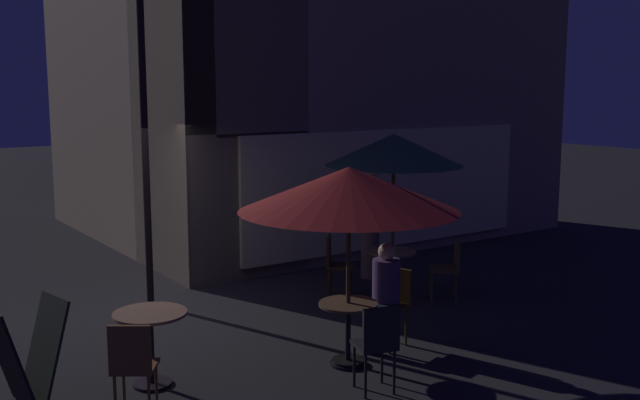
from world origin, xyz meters
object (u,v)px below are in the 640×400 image
object	(u,v)px
cafe_table_1	(392,265)
patron_standing_1	(370,222)
cafe_chair_2	(335,260)
cafe_chair_3	(449,264)
cafe_chair_1	(390,298)
street_lamp_near_corner	(142,51)
cafe_chair_0	(378,340)
cafe_table_2	(151,331)
patio_umbrella_0	(349,190)
cafe_table_0	(348,322)
patio_umbrella_1	(394,151)
patron_seated_0	(384,290)
menu_sandwich_board	(27,353)
cafe_chair_4	(133,361)

from	to	relation	value
cafe_table_1	patron_standing_1	distance (m)	1.30
cafe_table_1	cafe_chair_2	xyz separation A→B (m)	(-0.64, 0.54, 0.05)
cafe_chair_3	cafe_chair_1	bearing A→B (deg)	64.78
street_lamp_near_corner	cafe_chair_0	size ratio (longest dim) A/B	5.17
cafe_chair_1	cafe_chair_2	xyz separation A→B (m)	(0.63, 2.01, -0.02)
cafe_table_2	patio_umbrella_0	distance (m)	2.54
cafe_table_0	cafe_chair_0	distance (m)	0.83
patio_umbrella_1	patron_seated_0	xyz separation A→B (m)	(-1.41, -1.51, -1.45)
menu_sandwich_board	cafe_chair_2	distance (m)	4.80
cafe_table_0	patron_seated_0	world-z (taller)	patron_seated_0
cafe_table_2	patron_standing_1	size ratio (longest dim) A/B	0.44
menu_sandwich_board	patron_standing_1	distance (m)	6.07
cafe_chair_2	cafe_table_2	bearing A→B (deg)	-115.68
cafe_table_2	patio_umbrella_0	size ratio (longest dim) A/B	0.33
patio_umbrella_1	cafe_chair_4	bearing A→B (deg)	-160.02
patio_umbrella_0	cafe_chair_1	distance (m)	1.63
cafe_table_0	cafe_table_1	bearing A→B (deg)	39.42
patio_umbrella_1	cafe_chair_0	size ratio (longest dim) A/B	2.60
cafe_chair_3	cafe_chair_4	world-z (taller)	cafe_chair_4
cafe_table_0	patio_umbrella_0	distance (m)	1.48
cafe_table_2	cafe_chair_4	size ratio (longest dim) A/B	0.84
cafe_table_1	patio_umbrella_1	distance (m)	1.66
patio_umbrella_0	cafe_chair_3	xyz separation A→B (m)	(2.72, 1.19, -1.44)
cafe_table_2	patron_seated_0	size ratio (longest dim) A/B	0.62
cafe_table_1	patron_standing_1	xyz separation A→B (m)	(0.50, 1.13, 0.40)
cafe_table_0	cafe_chair_1	distance (m)	0.84
cafe_table_2	patio_umbrella_1	xyz separation A→B (m)	(4.08, 1.00, 1.58)
patron_standing_1	cafe_table_0	bearing A→B (deg)	-173.47
cafe_table_2	patron_seated_0	bearing A→B (deg)	-10.74
patron_standing_1	street_lamp_near_corner	bearing A→B (deg)	129.48
patio_umbrella_0	patron_standing_1	world-z (taller)	patio_umbrella_0
cafe_table_1	patron_standing_1	size ratio (longest dim) A/B	0.40
cafe_table_0	patron_seated_0	distance (m)	0.73
cafe_table_1	patron_seated_0	xyz separation A→B (m)	(-1.41, -1.51, 0.20)
cafe_chair_3	patron_standing_1	bearing A→B (deg)	-46.41
patron_seated_0	cafe_chair_0	bearing A→B (deg)	31.55
patio_umbrella_1	cafe_chair_4	size ratio (longest dim) A/B	2.59
cafe_chair_1	patron_standing_1	bearing A→B (deg)	-140.61
patron_seated_0	cafe_table_2	bearing A→B (deg)	-27.15
cafe_chair_2	cafe_chair_4	distance (m)	4.45
patio_umbrella_1	patron_standing_1	world-z (taller)	patio_umbrella_1
menu_sandwich_board	patio_umbrella_1	xyz separation A→B (m)	(5.25, 0.78, 1.64)
cafe_chair_4	cafe_table_0	bearing A→B (deg)	-57.34
cafe_table_1	patio_umbrella_1	xyz separation A→B (m)	(-0.00, 0.00, 1.66)
street_lamp_near_corner	patio_umbrella_1	world-z (taller)	street_lamp_near_corner
patio_umbrella_1	cafe_chair_2	size ratio (longest dim) A/B	2.64
patio_umbrella_1	cafe_chair_3	xyz separation A→B (m)	(0.65, -0.51, -1.64)
cafe_table_2	cafe_chair_3	xyz separation A→B (m)	(4.73, 0.49, -0.05)
cafe_table_0	cafe_table_2	xyz separation A→B (m)	(-2.01, 0.70, 0.09)
cafe_chair_3	patron_seated_0	bearing A→B (deg)	64.15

